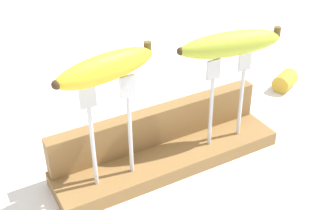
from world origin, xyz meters
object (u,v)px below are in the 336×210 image
Objects in this scene: fork_stand_left at (110,123)px; banana_chunk_near at (285,81)px; fork_stand_right at (227,91)px; banana_raised_right at (231,44)px; banana_raised_left at (106,68)px.

fork_stand_left is 2.58× the size of banana_chunk_near.
fork_stand_right is at bearing -0.00° from fork_stand_left.
banana_raised_right is 0.36m from banana_chunk_near.
banana_raised_left reaches higher than fork_stand_left.
fork_stand_left is 0.10m from banana_raised_left.
banana_raised_left reaches higher than banana_chunk_near.
banana_raised_right is (-0.00, 0.00, 0.09)m from fork_stand_right.
banana_chunk_near is at bearing 14.17° from fork_stand_left.
banana_raised_right is at bearing 0.00° from banana_raised_left.
fork_stand_left is 0.24m from banana_raised_right.
banana_raised_left is 0.55m from banana_chunk_near.
fork_stand_right is 2.43× the size of banana_chunk_near.
banana_raised_left is at bearing -180.00° from fork_stand_right.
banana_chunk_near is (0.50, 0.13, -0.12)m from fork_stand_left.
banana_raised_right is (0.23, 0.00, -0.01)m from banana_raised_left.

